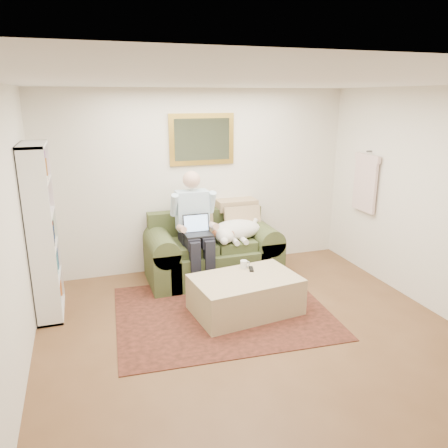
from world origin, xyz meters
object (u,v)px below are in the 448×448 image
ottoman (245,295)px  coffee_mug (244,264)px  seated_man (196,230)px  sleeping_dog (236,230)px  bookshelf (42,232)px  laptop (197,229)px  sofa (212,256)px

ottoman → coffee_mug: (0.08, 0.27, 0.27)m
coffee_mug → seated_man: bearing=120.7°
seated_man → sleeping_dog: 0.61m
ottoman → bookshelf: (-2.20, 0.74, 0.78)m
sleeping_dog → coffee_mug: 0.83m
laptop → sofa: bearing=41.0°
ottoman → coffee_mug: bearing=73.4°
sofa → seated_man: size_ratio=1.19×
sofa → sleeping_dog: bearing=-15.7°
ottoman → laptop: bearing=110.3°
seated_man → sofa: bearing=31.5°
sleeping_dog → ottoman: (-0.27, -1.05, -0.48)m
sofa → bookshelf: (-2.14, -0.41, 0.69)m
laptop → coffee_mug: 0.82m
sofa → laptop: (-0.27, -0.24, 0.49)m
seated_man → coffee_mug: size_ratio=15.34×
seated_man → ottoman: size_ratio=1.26×
sofa → seated_man: (-0.27, -0.17, 0.45)m
ottoman → coffee_mug: coffee_mug is taller
sofa → ottoman: 1.15m
seated_man → bookshelf: 1.90m
sleeping_dog → laptop: bearing=-166.4°
sofa → seated_man: seated_man is taller
laptop → sleeping_dog: 0.63m
seated_man → laptop: 0.08m
laptop → ottoman: (0.34, -0.91, -0.58)m
coffee_mug → laptop: bearing=123.4°
sleeping_dog → coffee_mug: sleeping_dog is taller
laptop → coffee_mug: (0.42, -0.63, -0.31)m
seated_man → ottoman: seated_man is taller
sleeping_dog → ottoman: bearing=-104.1°
coffee_mug → bookshelf: bookshelf is taller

